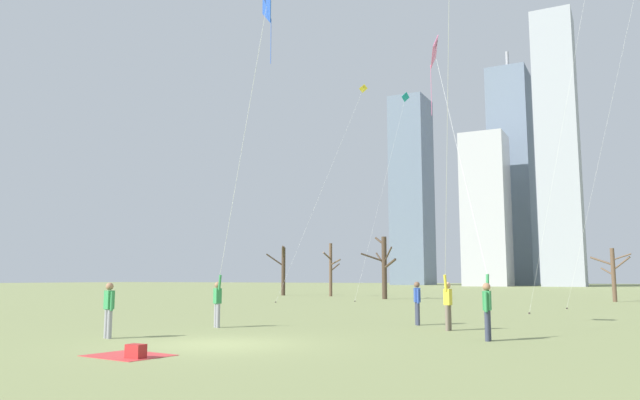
{
  "coord_description": "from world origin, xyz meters",
  "views": [
    {
      "loc": [
        9.9,
        -13.36,
        1.75
      ],
      "look_at": [
        0.0,
        6.0,
        4.57
      ],
      "focal_mm": 33.89,
      "sensor_mm": 36.0,
      "label": 1
    }
  ],
  "objects_px": {
    "kite_flyer_midfield_center_pink": "(468,212)",
    "bare_tree_left_of_center": "(613,272)",
    "bystander_far_off_by_trees": "(109,307)",
    "bare_tree_far_right_edge": "(283,269)",
    "picnic_spot": "(133,353)",
    "bare_tree_rightmost": "(331,268)",
    "distant_kite_high_overhead_teal": "(400,118)",
    "distant_kite_drifting_left_yellow": "(350,121)",
    "bare_tree_center": "(384,265)",
    "kite_flyer_midfield_left_white": "(448,259)",
    "kite_flyer_midfield_right_blue": "(225,257)",
    "bystander_strolling_midfield": "(417,301)"
  },
  "relations": [
    {
      "from": "bare_tree_far_right_edge",
      "to": "bare_tree_center",
      "type": "height_order",
      "value": "bare_tree_center"
    },
    {
      "from": "distant_kite_high_overhead_teal",
      "to": "bare_tree_center",
      "type": "relative_size",
      "value": 3.29
    },
    {
      "from": "bare_tree_far_right_edge",
      "to": "bystander_far_off_by_trees",
      "type": "bearing_deg",
      "value": -66.02
    },
    {
      "from": "distant_kite_drifting_left_yellow",
      "to": "bare_tree_rightmost",
      "type": "bearing_deg",
      "value": 122.86
    },
    {
      "from": "bystander_strolling_midfield",
      "to": "distant_kite_high_overhead_teal",
      "type": "bearing_deg",
      "value": 110.38
    },
    {
      "from": "bystander_strolling_midfield",
      "to": "distant_kite_drifting_left_yellow",
      "type": "bearing_deg",
      "value": 120.17
    },
    {
      "from": "distant_kite_drifting_left_yellow",
      "to": "bare_tree_center",
      "type": "distance_m",
      "value": 12.65
    },
    {
      "from": "kite_flyer_midfield_right_blue",
      "to": "bare_tree_center",
      "type": "distance_m",
      "value": 31.45
    },
    {
      "from": "kite_flyer_midfield_left_white",
      "to": "distant_kite_high_overhead_teal",
      "type": "relative_size",
      "value": 0.74
    },
    {
      "from": "bare_tree_far_right_edge",
      "to": "bare_tree_center",
      "type": "xyz_separation_m",
      "value": [
        13.16,
        -5.38,
        0.14
      ]
    },
    {
      "from": "distant_kite_drifting_left_yellow",
      "to": "bare_tree_left_of_center",
      "type": "xyz_separation_m",
      "value": [
        18.05,
        7.81,
        -11.96
      ]
    },
    {
      "from": "kite_flyer_midfield_center_pink",
      "to": "bystander_far_off_by_trees",
      "type": "xyz_separation_m",
      "value": [
        -9.1,
        -6.43,
        -2.98
      ]
    },
    {
      "from": "kite_flyer_midfield_right_blue",
      "to": "bare_tree_center",
      "type": "height_order",
      "value": "kite_flyer_midfield_right_blue"
    },
    {
      "from": "bystander_far_off_by_trees",
      "to": "distant_kite_drifting_left_yellow",
      "type": "height_order",
      "value": "distant_kite_drifting_left_yellow"
    },
    {
      "from": "distant_kite_drifting_left_yellow",
      "to": "picnic_spot",
      "type": "relative_size",
      "value": 8.85
    },
    {
      "from": "bystander_strolling_midfield",
      "to": "bare_tree_far_right_edge",
      "type": "height_order",
      "value": "bare_tree_far_right_edge"
    },
    {
      "from": "kite_flyer_midfield_left_white",
      "to": "bare_tree_far_right_edge",
      "type": "height_order",
      "value": "kite_flyer_midfield_left_white"
    },
    {
      "from": "kite_flyer_midfield_center_pink",
      "to": "kite_flyer_midfield_right_blue",
      "type": "relative_size",
      "value": 1.09
    },
    {
      "from": "kite_flyer_midfield_left_white",
      "to": "bystander_far_off_by_trees",
      "type": "bearing_deg",
      "value": -143.2
    },
    {
      "from": "kite_flyer_midfield_left_white",
      "to": "bare_tree_far_right_edge",
      "type": "relative_size",
      "value": 2.6
    },
    {
      "from": "kite_flyer_midfield_right_blue",
      "to": "bystander_far_off_by_trees",
      "type": "bearing_deg",
      "value": -101.77
    },
    {
      "from": "kite_flyer_midfield_center_pink",
      "to": "bare_tree_left_of_center",
      "type": "distance_m",
      "value": 31.21
    },
    {
      "from": "bystander_far_off_by_trees",
      "to": "bare_tree_far_right_edge",
      "type": "xyz_separation_m",
      "value": [
        -18.11,
        40.7,
        1.82
      ]
    },
    {
      "from": "kite_flyer_midfield_right_blue",
      "to": "bare_tree_left_of_center",
      "type": "xyz_separation_m",
      "value": [
        11.65,
        32.98,
        -0.33
      ]
    },
    {
      "from": "picnic_spot",
      "to": "kite_flyer_midfield_center_pink",
      "type": "bearing_deg",
      "value": 59.82
    },
    {
      "from": "kite_flyer_midfield_center_pink",
      "to": "kite_flyer_midfield_right_blue",
      "type": "bearing_deg",
      "value": -166.21
    },
    {
      "from": "bystander_far_off_by_trees",
      "to": "picnic_spot",
      "type": "bearing_deg",
      "value": -37.17
    },
    {
      "from": "bare_tree_center",
      "to": "distant_kite_drifting_left_yellow",
      "type": "bearing_deg",
      "value": -95.27
    },
    {
      "from": "picnic_spot",
      "to": "bare_tree_rightmost",
      "type": "xyz_separation_m",
      "value": [
        -16.2,
        43.25,
        2.63
      ]
    },
    {
      "from": "bystander_far_off_by_trees",
      "to": "kite_flyer_midfield_center_pink",
      "type": "bearing_deg",
      "value": 35.22
    },
    {
      "from": "picnic_spot",
      "to": "bare_tree_rightmost",
      "type": "relative_size",
      "value": 0.38
    },
    {
      "from": "kite_flyer_midfield_center_pink",
      "to": "picnic_spot",
      "type": "relative_size",
      "value": 6.36
    },
    {
      "from": "kite_flyer_midfield_right_blue",
      "to": "distant_kite_drifting_left_yellow",
      "type": "height_order",
      "value": "distant_kite_drifting_left_yellow"
    },
    {
      "from": "kite_flyer_midfield_left_white",
      "to": "bystander_far_off_by_trees",
      "type": "xyz_separation_m",
      "value": [
        -8.45,
        -6.32,
        -1.47
      ]
    },
    {
      "from": "bystander_far_off_by_trees",
      "to": "bare_tree_far_right_edge",
      "type": "distance_m",
      "value": 44.58
    },
    {
      "from": "bystander_far_off_by_trees",
      "to": "bare_tree_rightmost",
      "type": "bearing_deg",
      "value": 107.15
    },
    {
      "from": "kite_flyer_midfield_left_white",
      "to": "picnic_spot",
      "type": "xyz_separation_m",
      "value": [
        -4.73,
        -9.14,
        -2.28
      ]
    },
    {
      "from": "bare_tree_center",
      "to": "bystander_far_off_by_trees",
      "type": "bearing_deg",
      "value": -82.02
    },
    {
      "from": "kite_flyer_midfield_center_pink",
      "to": "bare_tree_left_of_center",
      "type": "height_order",
      "value": "kite_flyer_midfield_center_pink"
    },
    {
      "from": "bare_tree_far_right_edge",
      "to": "bare_tree_center",
      "type": "relative_size",
      "value": 0.94
    },
    {
      "from": "bare_tree_rightmost",
      "to": "bare_tree_left_of_center",
      "type": "relative_size",
      "value": 1.29
    },
    {
      "from": "bystander_far_off_by_trees",
      "to": "bare_tree_left_of_center",
      "type": "height_order",
      "value": "bare_tree_left_of_center"
    },
    {
      "from": "bare_tree_left_of_center",
      "to": "bystander_strolling_midfield",
      "type": "bearing_deg",
      "value": -102.08
    },
    {
      "from": "distant_kite_drifting_left_yellow",
      "to": "distant_kite_high_overhead_teal",
      "type": "relative_size",
      "value": 0.98
    },
    {
      "from": "bystander_far_off_by_trees",
      "to": "kite_flyer_midfield_right_blue",
      "type": "bearing_deg",
      "value": 78.23
    },
    {
      "from": "bare_tree_rightmost",
      "to": "bare_tree_far_right_edge",
      "type": "xyz_separation_m",
      "value": [
        -5.63,
        0.27,
        -0.0
      ]
    },
    {
      "from": "kite_flyer_midfield_right_blue",
      "to": "bare_tree_far_right_edge",
      "type": "xyz_separation_m",
      "value": [
        -19.03,
        36.28,
        0.21
      ]
    },
    {
      "from": "distant_kite_drifting_left_yellow",
      "to": "picnic_spot",
      "type": "xyz_separation_m",
      "value": [
        9.2,
        -32.42,
        -14.05
      ]
    },
    {
      "from": "bystander_far_off_by_trees",
      "to": "distant_kite_high_overhead_teal",
      "type": "height_order",
      "value": "distant_kite_high_overhead_teal"
    },
    {
      "from": "kite_flyer_midfield_left_white",
      "to": "kite_flyer_midfield_right_blue",
      "type": "distance_m",
      "value": 7.77
    }
  ]
}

